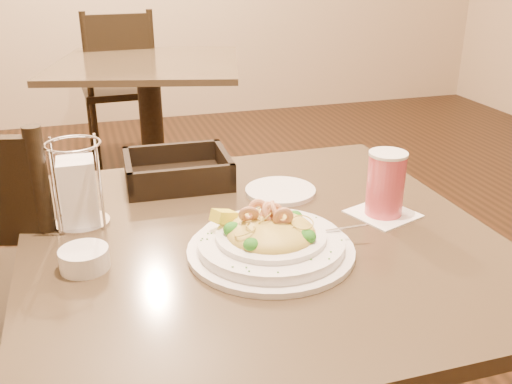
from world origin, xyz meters
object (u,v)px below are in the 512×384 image
object	(u,v)px
drink_glass	(386,184)
bread_basket	(178,173)
background_table	(150,105)
side_plate	(280,191)
butter_ramekin	(84,259)
pasta_bowl	(270,239)
main_table	(259,328)
dining_chair_far	(120,84)
napkin_caddy	(78,190)

from	to	relation	value
drink_glass	bread_basket	distance (m)	0.49
background_table	side_plate	bearing A→B (deg)	-87.21
drink_glass	butter_ramekin	distance (m)	0.61
pasta_bowl	bread_basket	size ratio (longest dim) A/B	1.37
pasta_bowl	side_plate	world-z (taller)	pasta_bowl
pasta_bowl	drink_glass	xyz separation A→B (m)	(0.28, 0.09, 0.04)
side_plate	butter_ramekin	xyz separation A→B (m)	(-0.44, -0.22, 0.01)
drink_glass	main_table	bearing A→B (deg)	-178.41
pasta_bowl	bread_basket	bearing A→B (deg)	104.55
bread_basket	side_plate	world-z (taller)	bread_basket
dining_chair_far	bread_basket	xyz separation A→B (m)	(-0.02, -2.19, 0.24)
dining_chair_far	butter_ramekin	size ratio (longest dim) A/B	10.88
main_table	butter_ramekin	world-z (taller)	butter_ramekin
bread_basket	dining_chair_far	bearing A→B (deg)	89.59
main_table	side_plate	bearing A→B (deg)	59.24
drink_glass	dining_chair_far	bearing A→B (deg)	98.33
background_table	bread_basket	distance (m)	1.67
dining_chair_far	side_plate	size ratio (longest dim) A/B	5.77
drink_glass	napkin_caddy	world-z (taller)	napkin_caddy
dining_chair_far	bread_basket	bearing A→B (deg)	86.92
side_plate	drink_glass	bearing A→B (deg)	-45.49
drink_glass	bread_basket	bearing A→B (deg)	141.20
bread_basket	butter_ramekin	distance (m)	0.42
main_table	napkin_caddy	bearing A→B (deg)	156.06
pasta_bowl	side_plate	xyz separation A→B (m)	(0.11, 0.26, -0.02)
dining_chair_far	drink_glass	xyz separation A→B (m)	(0.37, -2.49, 0.29)
background_table	butter_ramekin	bearing A→B (deg)	-99.87
pasta_bowl	napkin_caddy	size ratio (longest dim) A/B	1.95
dining_chair_far	pasta_bowl	distance (m)	2.60
main_table	dining_chair_far	distance (m)	2.50
butter_ramekin	napkin_caddy	bearing A→B (deg)	90.16
dining_chair_far	napkin_caddy	size ratio (longest dim) A/B	5.34
drink_glass	bread_basket	xyz separation A→B (m)	(-0.38, 0.31, -0.05)
pasta_bowl	butter_ramekin	distance (m)	0.33
main_table	drink_glass	world-z (taller)	drink_glass
main_table	drink_glass	xyz separation A→B (m)	(0.28, 0.01, 0.29)
butter_ramekin	bread_basket	bearing A→B (deg)	57.66
main_table	napkin_caddy	world-z (taller)	napkin_caddy
main_table	pasta_bowl	bearing A→B (deg)	-92.36
dining_chair_far	bread_basket	size ratio (longest dim) A/B	3.73
background_table	drink_glass	distance (m)	2.00
main_table	side_plate	xyz separation A→B (m)	(0.11, 0.18, 0.23)
main_table	background_table	world-z (taller)	same
main_table	napkin_caddy	size ratio (longest dim) A/B	5.16
background_table	napkin_caddy	distance (m)	1.88
drink_glass	butter_ramekin	size ratio (longest dim) A/B	1.82
napkin_caddy	pasta_bowl	bearing A→B (deg)	-34.87
pasta_bowl	napkin_caddy	world-z (taller)	napkin_caddy
main_table	side_plate	size ratio (longest dim) A/B	5.59
side_plate	butter_ramekin	size ratio (longest dim) A/B	1.88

